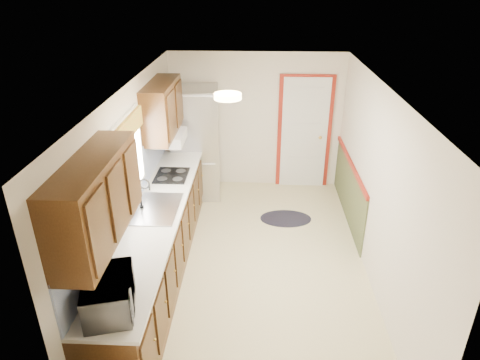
{
  "coord_description": "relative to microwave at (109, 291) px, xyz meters",
  "views": [
    {
      "loc": [
        0.03,
        -4.73,
        3.56
      ],
      "look_at": [
        -0.19,
        0.23,
        1.15
      ],
      "focal_mm": 32.0,
      "sensor_mm": 36.0,
      "label": 1
    }
  ],
  "objects": [
    {
      "name": "microwave",
      "position": [
        0.0,
        0.0,
        0.0
      ],
      "size": [
        0.46,
        0.65,
        0.4
      ],
      "primitive_type": "imported",
      "rotation": [
        0.0,
        0.0,
        1.83
      ],
      "color": "white",
      "rests_on": "kitchen_run"
    },
    {
      "name": "refrigerator",
      "position": [
        0.18,
        4.0,
        -0.19
      ],
      "size": [
        0.85,
        0.82,
        1.9
      ],
      "rotation": [
        0.0,
        0.0,
        0.09
      ],
      "color": "#B7B7BC",
      "rests_on": "ground"
    },
    {
      "name": "cooktop",
      "position": [
        0.01,
        2.7,
        -0.19
      ],
      "size": [
        0.45,
        0.54,
        0.02
      ],
      "primitive_type": "cube",
      "color": "black",
      "rests_on": "kitchen_run"
    },
    {
      "name": "back_wall_trim",
      "position": [
        2.19,
        4.16,
        -0.25
      ],
      "size": [
        1.12,
        2.3,
        2.08
      ],
      "color": "maroon",
      "rests_on": "ground"
    },
    {
      "name": "ceiling_fixture",
      "position": [
        0.9,
        1.75,
        1.22
      ],
      "size": [
        0.3,
        0.3,
        0.06
      ],
      "primitive_type": "cylinder",
      "color": "#FFD88C",
      "rests_on": "room_shell"
    },
    {
      "name": "kitchen_run",
      "position": [
        -0.04,
        1.66,
        -0.33
      ],
      "size": [
        0.63,
        4.0,
        2.2
      ],
      "color": "#3A210D",
      "rests_on": "ground"
    },
    {
      "name": "room_shell",
      "position": [
        1.2,
        1.95,
        0.06
      ],
      "size": [
        3.2,
        5.2,
        2.52
      ],
      "color": "beige",
      "rests_on": "ground"
    },
    {
      "name": "rug",
      "position": [
        1.71,
        3.15,
        -1.13
      ],
      "size": [
        0.83,
        0.54,
        0.01
      ],
      "primitive_type": "ellipsoid",
      "rotation": [
        0.0,
        0.0,
        0.02
      ],
      "color": "black",
      "rests_on": "ground"
    }
  ]
}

